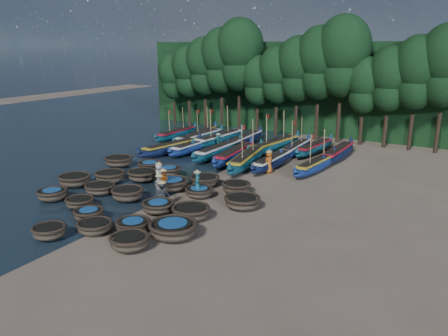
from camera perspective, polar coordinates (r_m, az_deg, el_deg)
The scene contains 62 objects.
ground at distance 30.79m, azimuth -4.74°, elevation -2.58°, with size 120.00×120.00×0.00m, color #7D6A5B.
foliage_wall at distance 50.47m, azimuth 10.86°, elevation 10.22°, with size 40.00×3.00×10.00m, color black.
coracle_2 at distance 24.52m, azimuth -21.86°, elevation -7.66°, with size 1.78×1.78×0.70m.
coracle_3 at distance 24.45m, azimuth -16.54°, elevation -7.31°, with size 2.14×2.14×0.64m.
coracle_4 at distance 22.15m, azimuth -12.25°, elevation -9.32°, with size 2.36×2.36×0.73m.
coracle_5 at distance 30.28m, azimuth -21.53°, elevation -3.18°, with size 2.10×2.10×0.71m.
coracle_6 at distance 28.32m, azimuth -18.32°, elevation -4.25°, with size 2.09×2.09×0.64m.
coracle_7 at distance 26.23m, azimuth -17.24°, elevation -5.73°, with size 1.76×1.76×0.65m.
coracle_8 at distance 24.12m, azimuth -11.80°, elevation -7.29°, with size 2.33×2.33×0.63m.
coracle_9 at distance 23.03m, azimuth -6.67°, elevation -7.87°, with size 2.85×2.85×0.84m.
coracle_10 at distance 32.68m, azimuth -18.90°, elevation -1.44°, with size 2.34×2.34×0.83m.
coracle_11 at distance 30.52m, azimuth -15.87°, elevation -2.54°, with size 2.26×2.26×0.69m.
coracle_12 at distance 28.79m, azimuth -12.50°, elevation -3.26°, with size 2.56×2.56×0.81m.
coracle_13 at distance 26.40m, azimuth -8.59°, elevation -4.97°, with size 2.09×2.09×0.70m.
coracle_14 at distance 25.33m, azimuth -4.33°, elevation -5.69°, with size 2.72×2.72×0.75m.
coracle_15 at distance 32.82m, azimuth -14.63°, elevation -1.04°, with size 2.22×2.22×0.81m.
coracle_16 at distance 32.62m, azimuth -10.63°, elevation -0.90°, with size 2.64×2.64×0.80m.
coracle_17 at distance 30.33m, azimuth -6.76°, elevation -2.04°, with size 2.63×2.63×0.77m.
coracle_18 at distance 28.82m, azimuth -3.26°, elevation -3.09°, with size 2.02×2.02×0.63m.
coracle_19 at distance 26.82m, azimuth 2.39°, elevation -4.38°, with size 2.34×2.34×0.77m.
coracle_20 at distance 36.92m, azimuth -13.60°, elevation 0.92°, with size 2.62×2.62×0.83m.
coracle_21 at distance 35.39m, azimuth -9.67°, elevation 0.34°, with size 2.10×2.10×0.66m.
coracle_22 at distance 33.48m, azimuth -7.19°, elevation -0.37°, with size 2.25×2.25×0.73m.
coracle_23 at distance 31.07m, azimuth -2.54°, elevation -1.58°, with size 2.44×2.44×0.72m.
coracle_24 at distance 29.48m, azimuth 1.61°, elevation -2.50°, with size 2.19×2.19×0.75m.
long_boat_2 at distance 40.57m, azimuth -6.90°, elevation 2.68°, with size 2.75×8.04×1.43m.
long_boat_3 at distance 40.88m, azimuth -3.90°, elevation 2.83°, with size 1.53×7.77×1.37m.
long_boat_4 at distance 39.05m, azimuth -0.70°, elevation 2.30°, with size 1.55×8.37×1.47m.
long_boat_5 at distance 37.67m, azimuth 1.40°, elevation 1.81°, with size 2.25×8.43×1.49m.
long_boat_6 at distance 35.96m, azimuth 2.99°, elevation 1.15°, with size 2.98×8.71×3.75m.
long_boat_7 at distance 35.83m, azimuth 6.38°, elevation 0.87°, with size 1.45×7.56×1.33m.
long_boat_8 at distance 35.33m, azimuth 11.94°, elevation 0.41°, with size 2.08×7.54×3.22m.
long_boat_9 at distance 47.03m, azimuth -6.19°, elevation 4.48°, with size 1.36×7.53×3.20m.
long_boat_10 at distance 46.70m, azimuth -2.83°, elevation 4.49°, with size 2.53×7.63×3.28m.
long_boat_11 at distance 44.63m, azimuth -3.22°, elevation 4.00°, with size 2.07×8.39×1.48m.
long_boat_12 at distance 43.72m, azimuth -0.59°, elevation 3.83°, with size 2.20×8.90×3.79m.
long_boat_13 at distance 43.90m, azimuth 2.83°, elevation 3.79°, with size 1.84×8.14×1.43m.
long_boat_14 at distance 41.30m, azimuth 6.65°, elevation 3.00°, with size 2.88×8.70×3.74m.
long_boat_15 at distance 40.55m, azimuth 9.37°, elevation 2.55°, with size 1.60×7.78×3.30m.
long_boat_16 at distance 41.19m, azimuth 11.77°, elevation 2.62°, with size 2.08×7.62×1.35m.
long_boat_17 at distance 39.57m, azimuth 14.69°, elevation 1.94°, with size 1.58×8.21×1.45m.
fisherman_0 at distance 30.71m, azimuth -8.49°, elevation -0.89°, with size 0.94×1.05×2.00m.
fisherman_1 at distance 28.70m, azimuth -3.50°, elevation -1.92°, with size 0.73×0.75×1.94m.
fisherman_2 at distance 29.91m, azimuth -7.91°, elevation -1.55°, with size 0.89×0.78×1.77m.
fisherman_3 at distance 27.27m, azimuth -8.06°, elevation -3.30°, with size 1.13×1.14×1.78m.
fisherman_4 at distance 28.38m, azimuth -8.44°, elevation -2.40°, with size 1.02×0.52×1.88m.
fisherman_5 at distance 41.64m, azimuth -0.74°, elevation 3.52°, with size 1.50×0.96×1.75m.
fisherman_6 at distance 34.09m, azimuth 5.89°, elevation 0.86°, with size 0.68×0.94×1.97m.
tree_0 at distance 54.93m, azimuth -6.63°, elevation 11.85°, with size 3.68×3.68×8.68m.
tree_1 at distance 53.54m, azimuth -4.63°, elevation 12.52°, with size 4.09×4.09×9.65m.
tree_2 at distance 52.23m, azimuth -2.53°, elevation 13.22°, with size 4.51×4.51×10.63m.
tree_3 at distance 50.99m, azimuth -0.30°, elevation 13.93°, with size 4.92×4.92×11.60m.
tree_4 at distance 49.83m, azimuth 2.05°, elevation 14.65°, with size 5.34×5.34×12.58m.
tree_5 at distance 48.91m, azimuth 4.44°, elevation 11.42°, with size 3.68×3.68×8.68m.
tree_6 at distance 47.90m, azimuth 6.98°, elevation 12.07°, with size 4.09×4.09×9.65m.
tree_7 at distance 46.99m, azimuth 9.64°, elevation 12.73°, with size 4.51×4.51×10.63m.
tree_8 at distance 46.19m, azimuth 12.41°, elevation 13.37°, with size 4.92×4.92×11.60m.
tree_9 at distance 45.49m, azimuth 15.29°, elevation 14.01°, with size 5.34×5.34×12.58m.
tree_10 at distance 45.07m, azimuth 17.89°, elevation 10.35°, with size 3.68×3.68×8.68m.
tree_11 at distance 44.57m, azimuth 20.89°, elevation 10.90°, with size 4.09×4.09×9.65m.
tree_12 at distance 44.19m, azimuth 23.96°, elevation 11.43°, with size 4.51×4.51×10.63m.
tree_13 at distance 43.94m, azimuth 27.08°, elevation 11.94°, with size 4.92×4.92×11.60m.
Camera 1 is at (16.94, -23.81, 9.71)m, focal length 35.00 mm.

